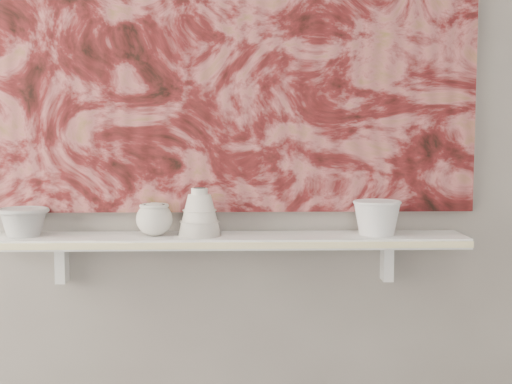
{
  "coord_description": "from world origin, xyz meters",
  "views": [
    {
      "loc": [
        0.03,
        -0.55,
        1.24
      ],
      "look_at": [
        0.09,
        1.49,
        1.06
      ],
      "focal_mm": 50.0,
      "sensor_mm": 36.0,
      "label": 1
    }
  ],
  "objects_px": {
    "shelf": "(225,240)",
    "bowl_grey": "(23,222)",
    "bowl_white": "(377,217)",
    "bell_vessel": "(200,212)",
    "painting": "(225,26)",
    "cup_cream": "(154,219)"
  },
  "relations": [
    {
      "from": "shelf",
      "to": "bowl_grey",
      "type": "bearing_deg",
      "value": 180.0
    },
    {
      "from": "shelf",
      "to": "bowl_white",
      "type": "relative_size",
      "value": 9.94
    },
    {
      "from": "shelf",
      "to": "bowl_white",
      "type": "xyz_separation_m",
      "value": [
        0.44,
        0.0,
        0.07
      ]
    },
    {
      "from": "bowl_grey",
      "to": "bell_vessel",
      "type": "bearing_deg",
      "value": 0.0
    },
    {
      "from": "painting",
      "to": "bell_vessel",
      "type": "height_order",
      "value": "painting"
    },
    {
      "from": "shelf",
      "to": "cup_cream",
      "type": "height_order",
      "value": "cup_cream"
    },
    {
      "from": "shelf",
      "to": "cup_cream",
      "type": "bearing_deg",
      "value": 180.0
    },
    {
      "from": "shelf",
      "to": "cup_cream",
      "type": "relative_size",
      "value": 13.21
    },
    {
      "from": "cup_cream",
      "to": "bowl_white",
      "type": "distance_m",
      "value": 0.65
    },
    {
      "from": "bell_vessel",
      "to": "bowl_white",
      "type": "distance_m",
      "value": 0.52
    },
    {
      "from": "shelf",
      "to": "painting",
      "type": "xyz_separation_m",
      "value": [
        0.0,
        0.08,
        0.62
      ]
    },
    {
      "from": "bowl_grey",
      "to": "cup_cream",
      "type": "height_order",
      "value": "cup_cream"
    },
    {
      "from": "shelf",
      "to": "painting",
      "type": "height_order",
      "value": "painting"
    },
    {
      "from": "cup_cream",
      "to": "bell_vessel",
      "type": "xyz_separation_m",
      "value": [
        0.13,
        0.0,
        0.02
      ]
    },
    {
      "from": "bowl_grey",
      "to": "cup_cream",
      "type": "xyz_separation_m",
      "value": [
        0.38,
        0.0,
        0.01
      ]
    },
    {
      "from": "painting",
      "to": "bell_vessel",
      "type": "xyz_separation_m",
      "value": [
        -0.07,
        -0.08,
        -0.54
      ]
    },
    {
      "from": "bowl_white",
      "to": "bowl_grey",
      "type": "bearing_deg",
      "value": 180.0
    },
    {
      "from": "cup_cream",
      "to": "bell_vessel",
      "type": "relative_size",
      "value": 0.76
    },
    {
      "from": "painting",
      "to": "bowl_grey",
      "type": "xyz_separation_m",
      "value": [
        -0.58,
        -0.08,
        -0.57
      ]
    },
    {
      "from": "bell_vessel",
      "to": "painting",
      "type": "bearing_deg",
      "value": 47.53
    },
    {
      "from": "bell_vessel",
      "to": "bowl_white",
      "type": "height_order",
      "value": "bell_vessel"
    },
    {
      "from": "cup_cream",
      "to": "shelf",
      "type": "bearing_deg",
      "value": 0.0
    }
  ]
}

